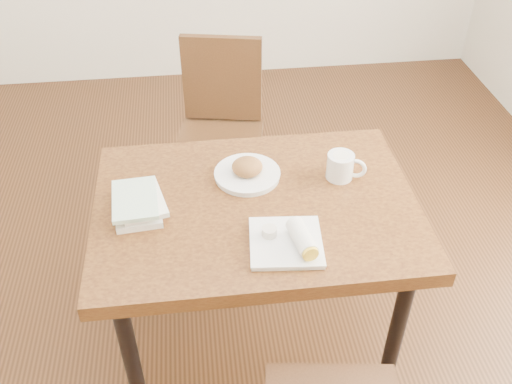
{
  "coord_description": "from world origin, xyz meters",
  "views": [
    {
      "loc": [
        -0.19,
        -1.58,
        2.1
      ],
      "look_at": [
        0.0,
        0.0,
        0.8
      ],
      "focal_mm": 40.0,
      "sensor_mm": 36.0,
      "label": 1
    }
  ],
  "objects": [
    {
      "name": "table",
      "position": [
        0.0,
        0.0,
        0.67
      ],
      "size": [
        1.19,
        0.86,
        0.75
      ],
      "color": "brown",
      "rests_on": "ground"
    },
    {
      "name": "ground",
      "position": [
        0.0,
        0.0,
        -0.01
      ],
      "size": [
        4.0,
        5.0,
        0.01
      ],
      "primitive_type": "cube",
      "color": "#472814",
      "rests_on": "ground"
    },
    {
      "name": "chair_far",
      "position": [
        -0.07,
        0.9,
        0.55
      ],
      "size": [
        0.5,
        0.5,
        0.95
      ],
      "color": "#412812",
      "rests_on": "ground"
    },
    {
      "name": "coffee_mug",
      "position": [
        0.34,
        0.11,
        0.8
      ],
      "size": [
        0.15,
        0.1,
        0.1
      ],
      "color": "white",
      "rests_on": "table"
    },
    {
      "name": "plate_burrito",
      "position": [
        0.09,
        -0.24,
        0.77
      ],
      "size": [
        0.26,
        0.26,
        0.08
      ],
      "color": "white",
      "rests_on": "table"
    },
    {
      "name": "plate_scone",
      "position": [
        -0.01,
        0.16,
        0.78
      ],
      "size": [
        0.26,
        0.26,
        0.08
      ],
      "color": "white",
      "rests_on": "table"
    },
    {
      "name": "book_stack",
      "position": [
        -0.42,
        0.01,
        0.78
      ],
      "size": [
        0.21,
        0.26,
        0.06
      ],
      "color": "white",
      "rests_on": "table"
    }
  ]
}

